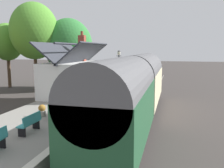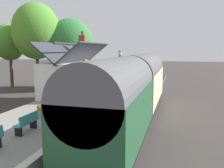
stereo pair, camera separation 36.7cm
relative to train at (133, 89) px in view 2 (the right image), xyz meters
The scene contains 18 objects.
ground_plane 3.61m from the train, 18.39° to the left, with size 160.00×160.00×0.00m, color #383330.
platform 5.64m from the train, 59.69° to the left, with size 32.00×5.45×0.89m, color gray.
platform_edge_coping 3.65m from the train, 37.57° to the left, with size 32.00×0.36×0.02m, color beige.
rail_near 3.52m from the train, 14.96° to the right, with size 52.00×0.08×0.14m, color gray.
rail_far 3.52m from the train, 14.89° to the left, with size 52.00×0.08×0.14m, color gray.
train is the anchor object (origin of this frame).
station_building 6.73m from the train, 56.45° to the left, with size 6.72×3.93×5.38m.
bench_mid_platform 4.84m from the train, 128.24° to the left, with size 1.41×0.45×0.88m.
bench_near_building 12.25m from the train, 17.82° to the left, with size 1.41×0.46×0.88m.
bench_by_lamp 6.80m from the train, 144.97° to the left, with size 1.40×0.44×0.88m.
planter_corner_building 10.69m from the train, 36.46° to the left, with size 0.45×0.45×0.69m.
planter_edge_near 5.71m from the train, 121.69° to the left, with size 0.41×0.41×0.71m.
planter_bench_right 13.40m from the train, 24.35° to the left, with size 0.46×0.46×0.82m.
lamp_post_platform 9.57m from the train, 18.42° to the left, with size 0.32×0.50×3.70m.
station_sign_board 10.42m from the train, 13.93° to the left, with size 0.96×0.06×1.57m.
tree_far_right 20.57m from the train, 58.30° to the left, with size 4.12×3.67×7.81m.
tree_distant 16.80m from the train, 53.13° to the left, with size 5.12×5.45×9.90m.
tree_mid_background 15.07m from the train, 40.11° to the left, with size 5.16×5.61×8.23m.
Camera 2 is at (-17.49, -3.62, 4.69)m, focal length 38.59 mm.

